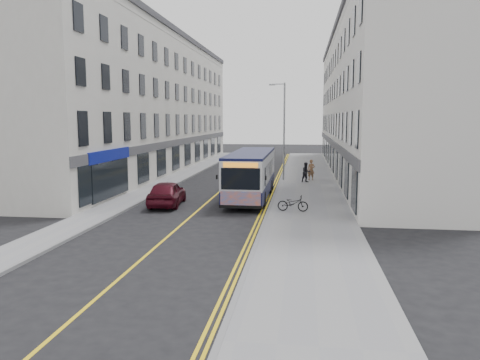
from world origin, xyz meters
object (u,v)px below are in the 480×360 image
(car_white, at_px, (261,165))
(car_maroon, at_px, (167,193))
(streetlamp, at_px, (283,128))
(pedestrian_far, at_px, (306,172))
(bicycle, at_px, (293,203))
(pedestrian_near, at_px, (311,170))
(city_bus, at_px, (251,173))

(car_white, relative_size, car_maroon, 0.90)
(streetlamp, distance_m, car_maroon, 13.89)
(pedestrian_far, xyz_separation_m, car_white, (-4.29, 7.71, -0.26))
(bicycle, relative_size, pedestrian_near, 0.99)
(city_bus, xyz_separation_m, pedestrian_far, (3.58, 7.36, -0.74))
(streetlamp, relative_size, pedestrian_near, 4.74)
(bicycle, distance_m, car_maroon, 7.59)
(bicycle, distance_m, pedestrian_near, 13.44)
(streetlamp, relative_size, car_maroon, 1.82)
(bicycle, height_order, car_maroon, car_maroon)
(city_bus, xyz_separation_m, bicycle, (2.81, -4.62, -1.09))
(city_bus, bearing_deg, car_maroon, -144.79)
(pedestrian_near, xyz_separation_m, car_white, (-4.69, 6.30, -0.31))
(pedestrian_near, height_order, car_maroon, pedestrian_near)
(bicycle, bearing_deg, pedestrian_near, -0.68)
(streetlamp, xyz_separation_m, pedestrian_far, (1.92, -1.17, -3.48))
(city_bus, relative_size, bicycle, 6.22)
(car_maroon, bearing_deg, city_bus, -149.68)
(pedestrian_far, relative_size, car_white, 0.40)
(bicycle, xyz_separation_m, car_white, (-3.51, 19.68, 0.09))
(bicycle, xyz_separation_m, pedestrian_far, (0.77, 11.97, 0.35))
(bicycle, xyz_separation_m, car_maroon, (-7.47, 1.33, 0.19))
(pedestrian_near, relative_size, pedestrian_far, 1.07)
(city_bus, distance_m, car_maroon, 5.77)
(car_white, bearing_deg, pedestrian_far, -67.77)
(streetlamp, relative_size, car_white, 2.03)
(streetlamp, height_order, bicycle, streetlamp)
(streetlamp, relative_size, pedestrian_far, 5.08)
(streetlamp, height_order, car_white, streetlamp)
(car_white, bearing_deg, pedestrian_near, -60.21)
(bicycle, relative_size, pedestrian_far, 1.06)
(pedestrian_near, distance_m, car_maroon, 14.83)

